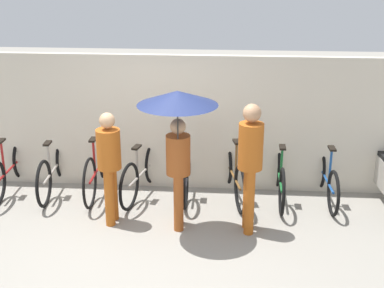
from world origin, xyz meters
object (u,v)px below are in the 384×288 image
Objects in this scene: pedestrian_leading at (109,160)px; pedestrian_trailing at (250,158)px; parked_bicycle_4 at (188,171)px; parked_bicycle_1 at (54,168)px; parked_bicycle_7 at (326,178)px; parked_bicycle_6 at (280,176)px; parked_bicycle_0 at (9,168)px; parked_bicycle_3 at (142,172)px; parked_bicycle_2 at (98,168)px; parked_bicycle_5 at (233,174)px; pedestrian_center at (178,121)px.

pedestrian_trailing is (1.86, -0.09, 0.12)m from pedestrian_leading.
parked_bicycle_4 is 0.98× the size of pedestrian_trailing.
parked_bicycle_1 is 1.09× the size of parked_bicycle_7.
parked_bicycle_7 is (0.69, 0.02, -0.01)m from parked_bicycle_6.
parked_bicycle_1 reaches higher than parked_bicycle_0.
pedestrian_leading is (-0.27, -0.93, 0.54)m from parked_bicycle_3.
parked_bicycle_0 is at bearing 90.68° from parked_bicycle_2.
pedestrian_trailing is at bearing -116.51° from parked_bicycle_2.
parked_bicycle_6 is at bearing 89.43° from parked_bicycle_7.
parked_bicycle_3 reaches higher than parked_bicycle_7.
pedestrian_leading is at bearing -157.86° from parked_bicycle_2.
parked_bicycle_0 is at bearing 101.35° from parked_bicycle_3.
pedestrian_leading is (-1.66, -0.95, 0.54)m from parked_bicycle_5.
parked_bicycle_2 is 1.17× the size of pedestrian_leading.
parked_bicycle_7 is 2.66m from pedestrian_center.
parked_bicycle_6 is 1.08× the size of pedestrian_leading.
parked_bicycle_2 is at bearing -44.92° from pedestrian_center.
parked_bicycle_0 is 4.17m from parked_bicycle_6.
parked_bicycle_6 reaches higher than parked_bicycle_4.
parked_bicycle_4 is 1.52m from pedestrian_leading.
parked_bicycle_7 reaches higher than parked_bicycle_1.
parked_bicycle_7 is (2.08, -0.07, -0.00)m from parked_bicycle_4.
parked_bicycle_2 is 1.08× the size of parked_bicycle_6.
parked_bicycle_2 is 1.07× the size of parked_bicycle_4.
parked_bicycle_0 reaches higher than parked_bicycle_4.
parked_bicycle_5 reaches higher than parked_bicycle_6.
pedestrian_center is (-1.41, -1.10, 1.17)m from parked_bicycle_6.
parked_bicycle_1 is at bearing 78.50° from parked_bicycle_5.
pedestrian_center is at bearing -137.06° from parked_bicycle_3.
pedestrian_center reaches higher than parked_bicycle_0.
parked_bicycle_4 is 0.89× the size of pedestrian_center.
parked_bicycle_6 is at bearing -102.51° from parked_bicycle_5.
pedestrian_trailing is at bearing -112.65° from parked_bicycle_1.
parked_bicycle_5 is 1.76m from pedestrian_center.
parked_bicycle_1 is 1.01× the size of pedestrian_trailing.
pedestrian_leading is (-2.35, -0.94, 0.55)m from parked_bicycle_6.
parked_bicycle_1 reaches higher than parked_bicycle_6.
parked_bicycle_3 is at bearing 98.13° from parked_bicycle_4.
pedestrian_leading is at bearing 175.09° from parked_bicycle_3.
parked_bicycle_7 is at bearing -91.67° from parked_bicycle_2.
parked_bicycle_6 is at bearing -155.54° from pedestrian_leading.
pedestrian_trailing is at bearing 155.51° from parked_bicycle_6.
parked_bicycle_3 is at bearing -37.79° from pedestrian_trailing.
parked_bicycle_5 is at bearing 87.86° from parked_bicycle_7.
pedestrian_center is (-0.72, -1.12, 1.16)m from parked_bicycle_5.
pedestrian_center reaches higher than parked_bicycle_5.
parked_bicycle_5 is at bearing 89.56° from parked_bicycle_6.
pedestrian_center is (1.37, -1.14, 1.13)m from parked_bicycle_2.
parked_bicycle_4 is (1.39, 0.06, -0.04)m from parked_bicycle_2.
parked_bicycle_0 is 4.86m from parked_bicycle_7.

